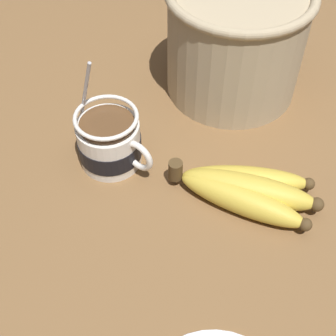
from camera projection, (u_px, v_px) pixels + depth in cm
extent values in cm
cube|color=brown|center=(133.00, 204.00, 66.68)|extent=(138.06, 138.06, 3.07)
cylinder|color=white|center=(109.00, 143.00, 67.38)|extent=(9.03, 9.03, 7.18)
cylinder|color=black|center=(110.00, 145.00, 67.80)|extent=(9.23, 9.23, 3.04)
torus|color=white|center=(138.00, 156.00, 64.73)|extent=(5.07, 0.90, 5.07)
cylinder|color=brown|center=(107.00, 124.00, 64.56)|extent=(7.83, 7.83, 0.40)
torus|color=white|center=(106.00, 117.00, 63.50)|extent=(9.03, 9.03, 0.60)
cylinder|color=#B2B2B7|center=(84.00, 102.00, 64.65)|extent=(5.42, 0.50, 15.62)
ellipsoid|color=#B2B2B7|center=(103.00, 148.00, 69.58)|extent=(3.00, 2.00, 0.80)
cylinder|color=#4C381E|center=(175.00, 170.00, 64.97)|extent=(2.00, 2.00, 3.00)
ellipsoid|color=gold|center=(241.00, 200.00, 62.77)|extent=(18.09, 6.97, 3.98)
sphere|color=#4C381E|center=(305.00, 224.00, 60.19)|extent=(1.79, 1.79, 1.79)
ellipsoid|color=gold|center=(248.00, 189.00, 63.69)|extent=(18.81, 10.60, 4.33)
sphere|color=#4C381E|center=(317.00, 204.00, 62.03)|extent=(1.95, 1.95, 1.95)
ellipsoid|color=gold|center=(245.00, 179.00, 65.13)|extent=(16.92, 12.43, 3.83)
sphere|color=#4C381E|center=(309.00, 184.00, 64.62)|extent=(1.72, 1.72, 1.72)
cylinder|color=tan|center=(235.00, 44.00, 74.52)|extent=(21.62, 21.62, 17.32)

